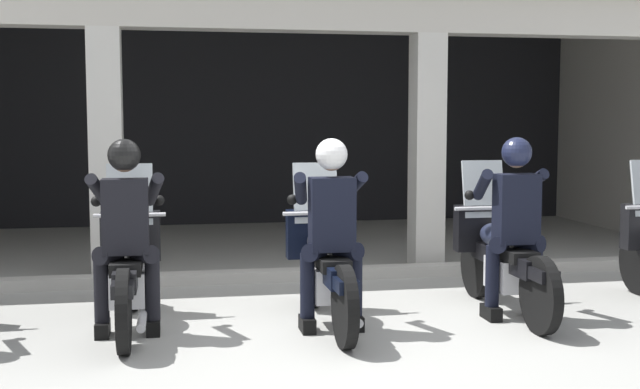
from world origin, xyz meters
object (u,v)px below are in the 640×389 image
motorcycle_left (129,268)px  police_officer_left (126,220)px  motorcycle_center (325,264)px  motorcycle_right (501,256)px  police_officer_center (331,218)px  police_officer_right (515,212)px

motorcycle_left → police_officer_left: police_officer_left is taller
motorcycle_center → motorcycle_right: (1.64, 0.11, 0.00)m
motorcycle_left → police_officer_center: police_officer_center is taller
motorcycle_center → police_officer_right: police_officer_right is taller
police_officer_center → motorcycle_right: police_officer_center is taller
police_officer_left → police_officer_center: (1.64, -0.15, 0.00)m
police_officer_center → police_officer_left: bearing=-179.0°
motorcycle_left → motorcycle_center: size_ratio=1.00×
motorcycle_left → police_officer_left: size_ratio=1.29×
motorcycle_center → motorcycle_left: bearing=-179.0°
police_officer_right → motorcycle_right: bearing=91.5°
police_officer_left → motorcycle_right: size_ratio=0.78×
police_officer_left → police_officer_center: same height
police_officer_right → police_officer_left: bearing=-179.0°
motorcycle_center → police_officer_left: bearing=-169.1°
motorcycle_right → motorcycle_left: bearing=-179.0°
motorcycle_center → motorcycle_right: same height
motorcycle_right → police_officer_left: bearing=-174.1°
police_officer_left → motorcycle_right: police_officer_left is taller
police_officer_center → motorcycle_center: bearing=96.0°
motorcycle_center → motorcycle_right: bearing=10.0°
motorcycle_left → motorcycle_center: (1.64, -0.15, 0.00)m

